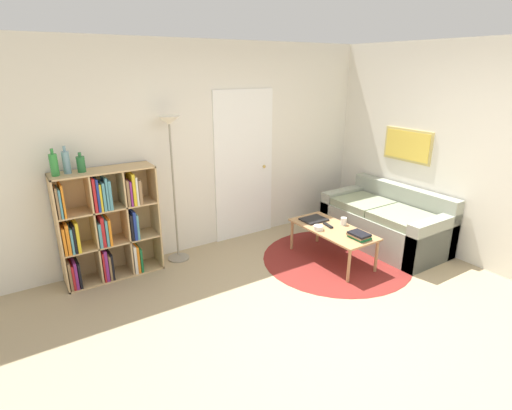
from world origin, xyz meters
The scene contains 16 objects.
ground_plane centered at (0.00, 0.00, 0.00)m, with size 14.00×14.00×0.00m, color tan.
wall_back centered at (0.02, 2.38, 1.29)m, with size 7.54×0.11×2.60m.
wall_right centered at (2.30, 1.18, 1.30)m, with size 0.08×5.36×2.60m.
rug centered at (0.97, 1.06, 0.00)m, with size 1.83×1.83×0.01m.
bookshelf centered at (-1.49, 2.17, 0.62)m, with size 1.06×0.34×1.25m.
floor_lamp centered at (-0.68, 2.16, 1.40)m, with size 0.26×0.26×1.77m.
couch centered at (1.89, 1.07, 0.29)m, with size 0.84×1.61×0.76m.
coffee_table centered at (0.91, 1.09, 0.38)m, with size 0.53×1.10×0.42m.
laptop centered at (0.89, 1.42, 0.43)m, with size 0.31×0.25×0.02m.
bowl centered at (0.73, 1.15, 0.45)m, with size 0.12×0.12×0.05m.
book_stack_on_table centered at (0.95, 0.70, 0.46)m, with size 0.18×0.23×0.07m.
cup centered at (1.10, 1.10, 0.47)m, with size 0.07×0.07×0.09m.
remote centered at (0.90, 1.17, 0.43)m, with size 0.07×0.17×0.02m.
bottle_left centered at (-1.91, 2.16, 1.37)m, with size 0.08×0.08×0.28m.
bottle_middle centered at (-1.79, 2.20, 1.37)m, with size 0.07×0.07×0.28m.
bottle_right centered at (-1.65, 2.18, 1.34)m, with size 0.08×0.08×0.21m.
Camera 1 is at (-2.33, -2.18, 2.29)m, focal length 28.00 mm.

